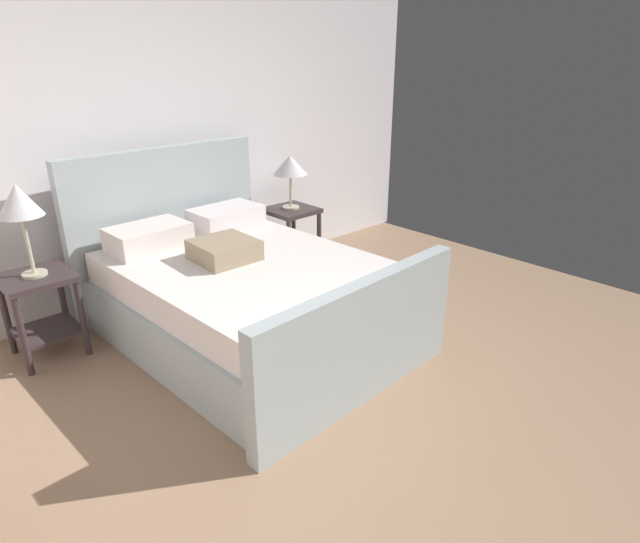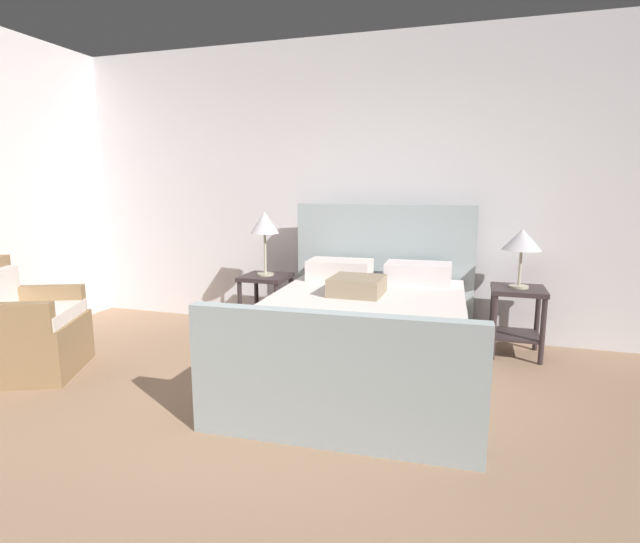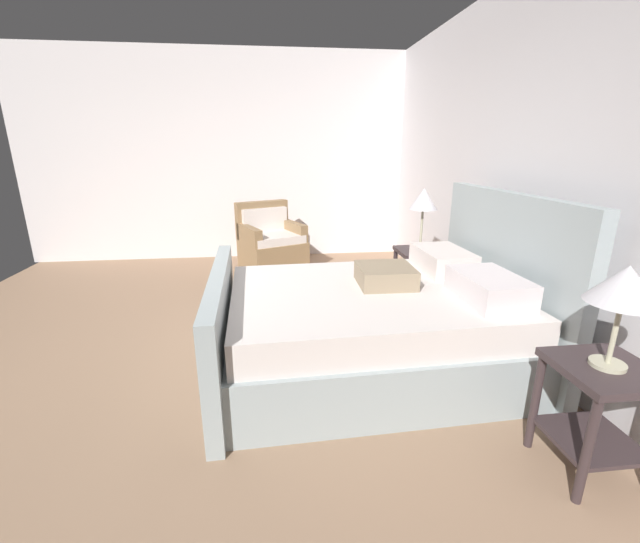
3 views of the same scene
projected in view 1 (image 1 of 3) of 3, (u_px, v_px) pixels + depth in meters
ground_plane at (373, 447)px, 2.88m from camera, size 6.36×5.28×0.02m
wall_back at (121, 127)px, 4.15m from camera, size 6.48×0.12×2.87m
bed at (244, 293)px, 3.85m from camera, size 1.76×2.27×1.29m
nightstand_right at (291, 228)px, 5.13m from camera, size 0.44×0.44×0.60m
table_lamp_right at (290, 166)px, 4.90m from camera, size 0.32×0.32×0.50m
nightstand_left at (41, 302)px, 3.61m from camera, size 0.44×0.44×0.60m
table_lamp_left at (19, 203)px, 3.34m from camera, size 0.28×0.28×0.62m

